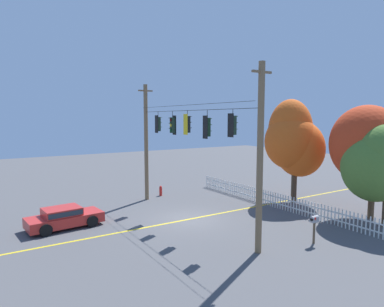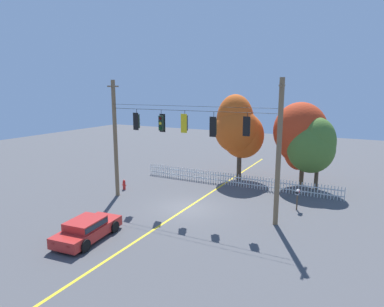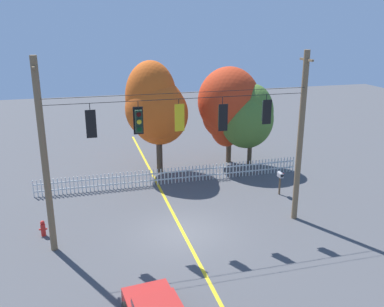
{
  "view_description": "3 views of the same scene",
  "coord_description": "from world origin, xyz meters",
  "px_view_note": "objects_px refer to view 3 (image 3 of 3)",
  "views": [
    {
      "loc": [
        16.62,
        -10.38,
        6.04
      ],
      "look_at": [
        0.13,
        0.14,
        3.97
      ],
      "focal_mm": 31.43,
      "sensor_mm": 36.0,
      "label": 1
    },
    {
      "loc": [
        10.18,
        -18.8,
        7.84
      ],
      "look_at": [
        0.16,
        0.41,
        3.66
      ],
      "focal_mm": 31.47,
      "sensor_mm": 36.0,
      "label": 2
    },
    {
      "loc": [
        -4.37,
        -17.63,
        9.76
      ],
      "look_at": [
        0.48,
        0.11,
        3.91
      ],
      "focal_mm": 39.46,
      "sensor_mm": 36.0,
      "label": 3
    }
  ],
  "objects_px": {
    "autumn_oak_far_east": "(249,117)",
    "fire_hydrant": "(43,228)",
    "traffic_signal_southbound_primary": "(179,117)",
    "traffic_signal_westbound_side": "(139,121)",
    "roadside_mailbox": "(280,176)",
    "traffic_signal_northbound_secondary": "(266,111)",
    "traffic_signal_northbound_primary": "(91,123)",
    "autumn_maple_near_fence": "(155,107)",
    "traffic_signal_eastbound_side": "(222,117)",
    "autumn_maple_mid": "(228,107)"
  },
  "relations": [
    {
      "from": "autumn_oak_far_east",
      "to": "fire_hydrant",
      "type": "xyz_separation_m",
      "value": [
        -13.09,
        -6.69,
        -3.15
      ]
    },
    {
      "from": "autumn_oak_far_east",
      "to": "traffic_signal_southbound_primary",
      "type": "bearing_deg",
      "value": -129.9
    },
    {
      "from": "traffic_signal_westbound_side",
      "to": "roadside_mailbox",
      "type": "xyz_separation_m",
      "value": [
        8.49,
        3.0,
        -4.47
      ]
    },
    {
      "from": "traffic_signal_northbound_secondary",
      "to": "traffic_signal_northbound_primary",
      "type": "bearing_deg",
      "value": -180.0
    },
    {
      "from": "traffic_signal_northbound_secondary",
      "to": "autumn_oak_far_east",
      "type": "distance_m",
      "value": 8.82
    },
    {
      "from": "traffic_signal_westbound_side",
      "to": "autumn_oak_far_east",
      "type": "bearing_deg",
      "value": 43.4
    },
    {
      "from": "traffic_signal_northbound_primary",
      "to": "traffic_signal_westbound_side",
      "type": "xyz_separation_m",
      "value": [
        2.0,
        0.02,
        -0.04
      ]
    },
    {
      "from": "autumn_maple_near_fence",
      "to": "fire_hydrant",
      "type": "bearing_deg",
      "value": -133.59
    },
    {
      "from": "traffic_signal_northbound_primary",
      "to": "traffic_signal_eastbound_side",
      "type": "distance_m",
      "value": 5.79
    },
    {
      "from": "autumn_maple_mid",
      "to": "traffic_signal_eastbound_side",
      "type": "bearing_deg",
      "value": -111.51
    },
    {
      "from": "fire_hydrant",
      "to": "roadside_mailbox",
      "type": "distance_m",
      "value": 13.12
    },
    {
      "from": "autumn_maple_near_fence",
      "to": "traffic_signal_southbound_primary",
      "type": "bearing_deg",
      "value": -93.44
    },
    {
      "from": "autumn_maple_mid",
      "to": "roadside_mailbox",
      "type": "relative_size",
      "value": 4.92
    },
    {
      "from": "traffic_signal_westbound_side",
      "to": "traffic_signal_southbound_primary",
      "type": "relative_size",
      "value": 1.06
    },
    {
      "from": "fire_hydrant",
      "to": "traffic_signal_westbound_side",
      "type": "bearing_deg",
      "value": -17.44
    },
    {
      "from": "roadside_mailbox",
      "to": "traffic_signal_northbound_primary",
      "type": "bearing_deg",
      "value": -163.93
    },
    {
      "from": "traffic_signal_eastbound_side",
      "to": "autumn_maple_mid",
      "type": "xyz_separation_m",
      "value": [
        3.56,
        9.04,
        -1.49
      ]
    },
    {
      "from": "autumn_maple_near_fence",
      "to": "roadside_mailbox",
      "type": "height_order",
      "value": "autumn_maple_near_fence"
    },
    {
      "from": "traffic_signal_westbound_side",
      "to": "autumn_maple_near_fence",
      "type": "distance_m",
      "value": 8.95
    },
    {
      "from": "traffic_signal_northbound_secondary",
      "to": "fire_hydrant",
      "type": "bearing_deg",
      "value": 172.16
    },
    {
      "from": "traffic_signal_eastbound_side",
      "to": "autumn_oak_far_east",
      "type": "distance_m",
      "value": 9.65
    },
    {
      "from": "traffic_signal_southbound_primary",
      "to": "autumn_oak_far_east",
      "type": "height_order",
      "value": "traffic_signal_southbound_primary"
    },
    {
      "from": "autumn_maple_near_fence",
      "to": "fire_hydrant",
      "type": "height_order",
      "value": "autumn_maple_near_fence"
    },
    {
      "from": "autumn_maple_mid",
      "to": "traffic_signal_northbound_primary",
      "type": "bearing_deg",
      "value": -135.98
    },
    {
      "from": "traffic_signal_southbound_primary",
      "to": "autumn_maple_mid",
      "type": "xyz_separation_m",
      "value": [
        5.58,
        9.04,
        -1.61
      ]
    },
    {
      "from": "traffic_signal_southbound_primary",
      "to": "autumn_maple_near_fence",
      "type": "relative_size",
      "value": 0.19
    },
    {
      "from": "traffic_signal_northbound_secondary",
      "to": "autumn_maple_near_fence",
      "type": "bearing_deg",
      "value": 112.93
    },
    {
      "from": "traffic_signal_eastbound_side",
      "to": "traffic_signal_northbound_secondary",
      "type": "distance_m",
      "value": 2.14
    },
    {
      "from": "autumn_oak_far_east",
      "to": "roadside_mailbox",
      "type": "distance_m",
      "value": 5.64
    },
    {
      "from": "traffic_signal_northbound_secondary",
      "to": "roadside_mailbox",
      "type": "distance_m",
      "value": 6.05
    },
    {
      "from": "autumn_maple_near_fence",
      "to": "autumn_maple_mid",
      "type": "relative_size",
      "value": 1.08
    },
    {
      "from": "autumn_oak_far_east",
      "to": "fire_hydrant",
      "type": "height_order",
      "value": "autumn_oak_far_east"
    },
    {
      "from": "fire_hydrant",
      "to": "autumn_maple_near_fence",
      "type": "bearing_deg",
      "value": 46.41
    },
    {
      "from": "traffic_signal_northbound_primary",
      "to": "traffic_signal_northbound_secondary",
      "type": "relative_size",
      "value": 1.06
    },
    {
      "from": "traffic_signal_northbound_primary",
      "to": "autumn_oak_far_east",
      "type": "distance_m",
      "value": 13.5
    },
    {
      "from": "traffic_signal_northbound_primary",
      "to": "autumn_oak_far_east",
      "type": "height_order",
      "value": "traffic_signal_northbound_primary"
    },
    {
      "from": "autumn_maple_mid",
      "to": "roadside_mailbox",
      "type": "xyz_separation_m",
      "value": [
        1.14,
        -6.02,
        -2.94
      ]
    },
    {
      "from": "autumn_maple_mid",
      "to": "fire_hydrant",
      "type": "distance_m",
      "value": 14.57
    },
    {
      "from": "traffic_signal_westbound_side",
      "to": "fire_hydrant",
      "type": "relative_size",
      "value": 1.9
    },
    {
      "from": "traffic_signal_northbound_primary",
      "to": "traffic_signal_northbound_secondary",
      "type": "distance_m",
      "value": 7.92
    },
    {
      "from": "autumn_maple_mid",
      "to": "fire_hydrant",
      "type": "xyz_separation_m",
      "value": [
        -11.87,
        -7.6,
        -3.69
      ]
    },
    {
      "from": "traffic_signal_northbound_secondary",
      "to": "fire_hydrant",
      "type": "relative_size",
      "value": 1.73
    },
    {
      "from": "traffic_signal_westbound_side",
      "to": "traffic_signal_eastbound_side",
      "type": "bearing_deg",
      "value": -0.3
    },
    {
      "from": "traffic_signal_southbound_primary",
      "to": "fire_hydrant",
      "type": "bearing_deg",
      "value": 167.13
    },
    {
      "from": "traffic_signal_eastbound_side",
      "to": "roadside_mailbox",
      "type": "bearing_deg",
      "value": 32.75
    },
    {
      "from": "traffic_signal_northbound_secondary",
      "to": "autumn_maple_near_fence",
      "type": "xyz_separation_m",
      "value": [
        -3.63,
        8.59,
        -1.28
      ]
    },
    {
      "from": "traffic_signal_northbound_primary",
      "to": "traffic_signal_westbound_side",
      "type": "height_order",
      "value": "same"
    },
    {
      "from": "traffic_signal_eastbound_side",
      "to": "autumn_maple_near_fence",
      "type": "xyz_separation_m",
      "value": [
        -1.5,
        8.59,
        -1.14
      ]
    },
    {
      "from": "traffic_signal_southbound_primary",
      "to": "traffic_signal_eastbound_side",
      "type": "height_order",
      "value": "same"
    },
    {
      "from": "traffic_signal_westbound_side",
      "to": "traffic_signal_eastbound_side",
      "type": "xyz_separation_m",
      "value": [
        3.79,
        -0.02,
        -0.04
      ]
    }
  ]
}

